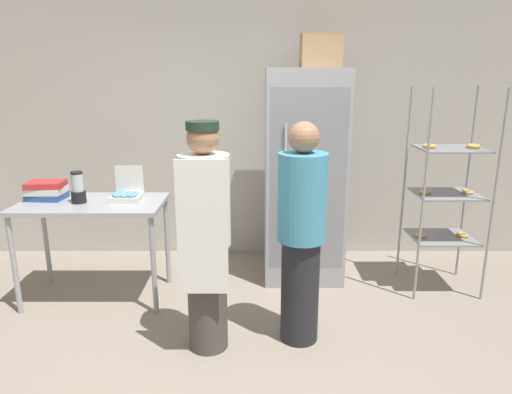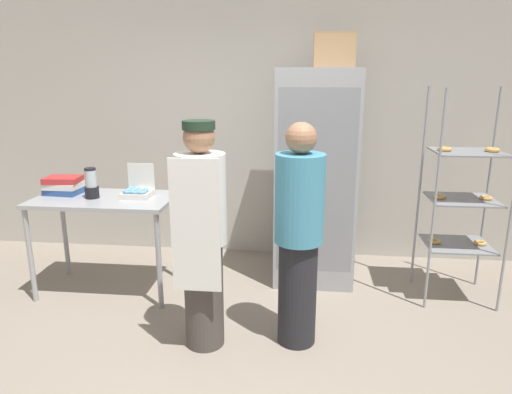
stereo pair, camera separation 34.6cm
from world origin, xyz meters
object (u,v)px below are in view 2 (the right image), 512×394
at_px(donut_box, 137,191).
at_px(blender_pitcher, 91,185).
at_px(baking_rack, 462,198).
at_px(person_baker, 202,234).
at_px(person_customer, 299,236).
at_px(cardboard_storage_box, 334,51).
at_px(refrigerator, 315,178).
at_px(binder_stack, 63,185).

bearing_deg(donut_box, blender_pitcher, -168.82).
distance_m(baking_rack, donut_box, 2.81).
distance_m(person_baker, person_customer, 0.68).
distance_m(baking_rack, cardboard_storage_box, 1.69).
relative_size(refrigerator, cardboard_storage_box, 5.43).
distance_m(baking_rack, person_baker, 2.26).
bearing_deg(cardboard_storage_box, blender_pitcher, -164.11).
xyz_separation_m(donut_box, cardboard_storage_box, (1.69, 0.51, 1.20)).
height_order(person_baker, person_customer, person_baker).
height_order(cardboard_storage_box, person_baker, cardboard_storage_box).
bearing_deg(blender_pitcher, person_baker, -33.40).
xyz_separation_m(refrigerator, person_baker, (-0.80, -1.26, -0.14)).
bearing_deg(refrigerator, cardboard_storage_box, 33.50).
distance_m(refrigerator, baking_rack, 1.27).
distance_m(refrigerator, blender_pitcher, 2.00).
height_order(blender_pitcher, person_baker, person_baker).
bearing_deg(refrigerator, person_customer, -96.52).
relative_size(binder_stack, person_baker, 0.19).
bearing_deg(binder_stack, baking_rack, 1.94).
bearing_deg(donut_box, baking_rack, 3.20).
bearing_deg(person_customer, binder_stack, 160.42).
distance_m(blender_pitcher, cardboard_storage_box, 2.43).
bearing_deg(cardboard_storage_box, binder_stack, -168.73).
bearing_deg(cardboard_storage_box, baking_rack, -17.82).
bearing_deg(baking_rack, cardboard_storage_box, 162.18).
xyz_separation_m(donut_box, binder_stack, (-0.70, 0.04, 0.03)).
height_order(baking_rack, blender_pitcher, baking_rack).
xyz_separation_m(baking_rack, person_baker, (-2.04, -0.98, -0.06)).
bearing_deg(person_baker, cardboard_storage_box, 55.42).
xyz_separation_m(donut_box, person_customer, (1.43, -0.72, -0.10)).
bearing_deg(blender_pitcher, donut_box, 11.18).
bearing_deg(person_baker, donut_box, 132.68).
height_order(blender_pitcher, person_customer, person_customer).
height_order(binder_stack, cardboard_storage_box, cardboard_storage_box).
bearing_deg(person_customer, refrigerator, 83.48).
relative_size(refrigerator, binder_stack, 6.24).
xyz_separation_m(refrigerator, binder_stack, (-2.26, -0.39, -0.03)).
xyz_separation_m(refrigerator, blender_pitcher, (-1.94, -0.50, 0.01)).
xyz_separation_m(refrigerator, baking_rack, (1.24, -0.27, -0.08)).
bearing_deg(baking_rack, donut_box, -176.80).
height_order(baking_rack, cardboard_storage_box, cardboard_storage_box).
bearing_deg(cardboard_storage_box, refrigerator, -146.50).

